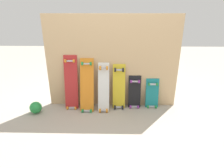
{
  "coord_description": "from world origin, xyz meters",
  "views": [
    {
      "loc": [
        0.07,
        -2.97,
        1.57
      ],
      "look_at": [
        0.0,
        -0.07,
        0.44
      ],
      "focal_mm": 30.23,
      "sensor_mm": 36.0,
      "label": 1
    }
  ],
  "objects_px": {
    "skateboard_yellow": "(119,89)",
    "skateboard_black": "(134,94)",
    "skateboard_orange": "(87,87)",
    "skateboard_teal": "(152,95)",
    "skateboard_red": "(71,85)",
    "skateboard_white": "(104,89)",
    "rubber_ball": "(36,108)"
  },
  "relations": [
    {
      "from": "skateboard_yellow",
      "to": "skateboard_black",
      "type": "bearing_deg",
      "value": 3.88
    },
    {
      "from": "skateboard_orange",
      "to": "skateboard_white",
      "type": "bearing_deg",
      "value": -0.18
    },
    {
      "from": "skateboard_black",
      "to": "skateboard_red",
      "type": "bearing_deg",
      "value": -178.37
    },
    {
      "from": "skateboard_red",
      "to": "skateboard_teal",
      "type": "height_order",
      "value": "skateboard_red"
    },
    {
      "from": "skateboard_white",
      "to": "skateboard_yellow",
      "type": "relative_size",
      "value": 1.04
    },
    {
      "from": "skateboard_red",
      "to": "skateboard_black",
      "type": "distance_m",
      "value": 1.09
    },
    {
      "from": "skateboard_orange",
      "to": "rubber_ball",
      "type": "distance_m",
      "value": 0.9
    },
    {
      "from": "skateboard_orange",
      "to": "skateboard_white",
      "type": "height_order",
      "value": "skateboard_orange"
    },
    {
      "from": "skateboard_orange",
      "to": "skateboard_yellow",
      "type": "xyz_separation_m",
      "value": [
        0.53,
        0.07,
        -0.04
      ]
    },
    {
      "from": "skateboard_red",
      "to": "skateboard_orange",
      "type": "bearing_deg",
      "value": -11.14
    },
    {
      "from": "skateboard_white",
      "to": "rubber_ball",
      "type": "bearing_deg",
      "value": -171.08
    },
    {
      "from": "skateboard_red",
      "to": "skateboard_yellow",
      "type": "relative_size",
      "value": 1.19
    },
    {
      "from": "rubber_ball",
      "to": "skateboard_teal",
      "type": "bearing_deg",
      "value": 7.8
    },
    {
      "from": "skateboard_white",
      "to": "skateboard_teal",
      "type": "xyz_separation_m",
      "value": [
        0.83,
        0.09,
        -0.14
      ]
    },
    {
      "from": "skateboard_orange",
      "to": "skateboard_white",
      "type": "xyz_separation_m",
      "value": [
        0.28,
        -0.0,
        -0.03
      ]
    },
    {
      "from": "skateboard_red",
      "to": "rubber_ball",
      "type": "distance_m",
      "value": 0.68
    },
    {
      "from": "skateboard_black",
      "to": "skateboard_teal",
      "type": "distance_m",
      "value": 0.3
    },
    {
      "from": "skateboard_red",
      "to": "skateboard_black",
      "type": "height_order",
      "value": "skateboard_red"
    },
    {
      "from": "skateboard_orange",
      "to": "skateboard_black",
      "type": "bearing_deg",
      "value": 6.02
    },
    {
      "from": "skateboard_white",
      "to": "skateboard_teal",
      "type": "bearing_deg",
      "value": 6.3
    },
    {
      "from": "skateboard_red",
      "to": "rubber_ball",
      "type": "height_order",
      "value": "skateboard_red"
    },
    {
      "from": "skateboard_black",
      "to": "rubber_ball",
      "type": "height_order",
      "value": "skateboard_black"
    },
    {
      "from": "skateboard_white",
      "to": "rubber_ball",
      "type": "distance_m",
      "value": 1.15
    },
    {
      "from": "skateboard_black",
      "to": "skateboard_yellow",
      "type": "bearing_deg",
      "value": -176.12
    },
    {
      "from": "skateboard_white",
      "to": "skateboard_red",
      "type": "bearing_deg",
      "value": 174.31
    },
    {
      "from": "skateboard_yellow",
      "to": "rubber_ball",
      "type": "distance_m",
      "value": 1.4
    },
    {
      "from": "skateboard_red",
      "to": "skateboard_black",
      "type": "bearing_deg",
      "value": 1.63
    },
    {
      "from": "skateboard_yellow",
      "to": "skateboard_teal",
      "type": "height_order",
      "value": "skateboard_yellow"
    },
    {
      "from": "skateboard_orange",
      "to": "skateboard_yellow",
      "type": "height_order",
      "value": "skateboard_orange"
    },
    {
      "from": "skateboard_white",
      "to": "skateboard_yellow",
      "type": "height_order",
      "value": "skateboard_white"
    },
    {
      "from": "skateboard_white",
      "to": "skateboard_yellow",
      "type": "distance_m",
      "value": 0.26
    },
    {
      "from": "skateboard_black",
      "to": "rubber_ball",
      "type": "bearing_deg",
      "value": -170.98
    }
  ]
}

